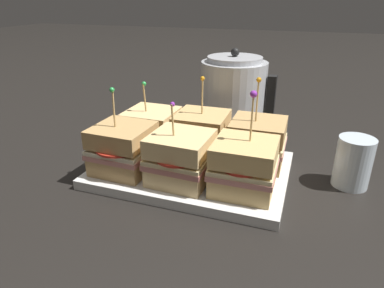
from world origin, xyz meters
TOP-DOWN VIEW (x-y plane):
  - ground_plane at (0.00, 0.00)m, footprint 6.00×6.00m
  - serving_platter at (0.00, 0.00)m, footprint 0.36×0.25m
  - sandwich_front_left at (-0.11, -0.06)m, footprint 0.11×0.11m
  - sandwich_front_center at (-0.00, -0.06)m, footprint 0.11×0.11m
  - sandwich_front_right at (0.11, -0.05)m, footprint 0.11×0.11m
  - sandwich_back_left at (-0.11, 0.05)m, footprint 0.11×0.11m
  - sandwich_back_center at (0.00, 0.06)m, footprint 0.11×0.11m
  - sandwich_back_right at (0.11, 0.05)m, footprint 0.11×0.11m
  - kettle_steel at (0.02, 0.25)m, footprint 0.18×0.16m
  - drinking_glass at (0.28, 0.06)m, footprint 0.06×0.06m

SIDE VIEW (x-z plane):
  - ground_plane at x=0.00m, z-range 0.00..0.00m
  - serving_platter at x=0.00m, z-range 0.00..0.02m
  - drinking_glass at x=0.28m, z-range 0.00..0.09m
  - sandwich_back_left at x=-0.11m, z-range -0.01..0.13m
  - sandwich_front_center at x=0.00m, z-range -0.01..0.13m
  - sandwich_back_center at x=0.00m, z-range -0.02..0.14m
  - sandwich_front_left at x=-0.11m, z-range -0.02..0.14m
  - sandwich_back_right at x=0.11m, z-range -0.02..0.15m
  - sandwich_front_right at x=0.11m, z-range -0.02..0.15m
  - kettle_steel at x=0.02m, z-range -0.01..0.20m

